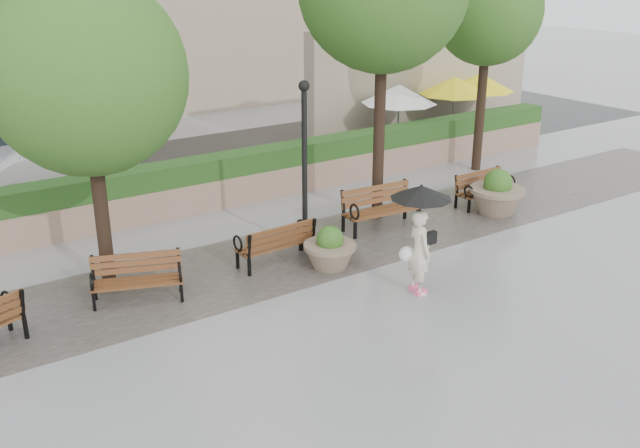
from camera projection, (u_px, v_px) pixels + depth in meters
ground at (399, 299)px, 13.81m from camera, size 100.00×100.00×0.00m
cobble_strip at (314, 249)px, 16.13m from camera, size 28.00×3.20×0.01m
hedge_wall at (230, 179)px, 18.99m from camera, size 24.00×0.80×1.35m
cafe_wall at (424, 81)px, 25.84m from camera, size 10.00×0.60×4.00m
cafe_hedge at (454, 136)px, 24.42m from camera, size 8.00×0.50×0.90m
asphalt_street at (172, 168)px, 22.32m from camera, size 40.00×7.00×0.00m
bench_1 at (138, 288)px, 13.62m from camera, size 1.81×1.23×0.91m
bench_2 at (276, 251)px, 15.32m from camera, size 1.75×0.76×0.92m
bench_3 at (381, 217)px, 17.27m from camera, size 1.98×0.92×1.03m
bench_4 at (483, 196)px, 18.93m from camera, size 1.68×0.69×0.89m
planter_left at (330, 252)px, 15.08m from camera, size 1.12×1.12×0.94m
planter_right at (497, 196)px, 18.28m from camera, size 1.40×1.40×1.18m
lamppost at (305, 178)px, 15.64m from camera, size 0.28×0.28×3.80m
tree_0 at (93, 79)px, 13.13m from camera, size 3.77×3.73×6.07m
tree_2 at (490, 15)px, 20.77m from camera, size 3.28×3.16×6.35m
patio_umb_white at (399, 95)px, 23.32m from camera, size 2.50×2.50×2.30m
patio_umb_yellow_a at (455, 86)px, 24.87m from camera, size 2.50×2.50×2.30m
patio_umb_yellow_b at (480, 83)px, 25.56m from camera, size 2.50×2.50×2.30m
car_right at (65, 171)px, 19.58m from camera, size 4.41×2.41×1.38m
pedestrian at (420, 229)px, 13.67m from camera, size 1.19×1.19×2.18m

